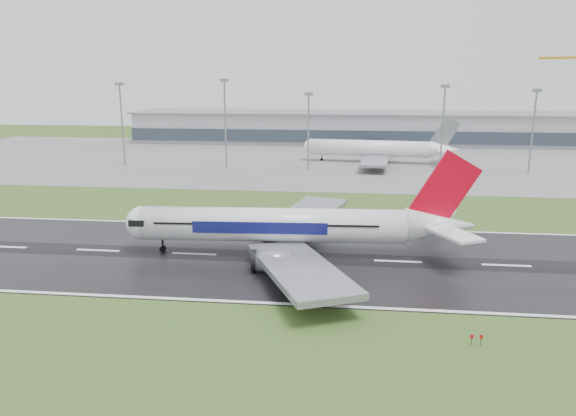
# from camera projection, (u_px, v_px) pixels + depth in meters

# --- Properties ---
(ground) EXTENTS (520.00, 520.00, 0.00)m
(ground) POSITION_uv_depth(u_px,v_px,m) (398.00, 262.00, 102.63)
(ground) COLOR #314F1D
(ground) RESTS_ON ground
(runway) EXTENTS (400.00, 45.00, 0.10)m
(runway) POSITION_uv_depth(u_px,v_px,m) (398.00, 262.00, 102.62)
(runway) COLOR black
(runway) RESTS_ON ground
(apron) EXTENTS (400.00, 130.00, 0.08)m
(apron) POSITION_uv_depth(u_px,v_px,m) (372.00, 160.00, 223.15)
(apron) COLOR slate
(apron) RESTS_ON ground
(terminal) EXTENTS (240.00, 36.00, 15.00)m
(terminal) POSITION_uv_depth(u_px,v_px,m) (368.00, 128.00, 279.19)
(terminal) COLOR #9598A0
(terminal) RESTS_ON ground
(main_airliner) EXTENTS (71.59, 68.53, 20.10)m
(main_airliner) POSITION_uv_depth(u_px,v_px,m) (297.00, 205.00, 104.42)
(main_airliner) COLOR silver
(main_airliner) RESTS_ON runway
(parked_airliner) EXTENTS (67.87, 64.03, 18.26)m
(parked_airliner) POSITION_uv_depth(u_px,v_px,m) (376.00, 140.00, 215.27)
(parked_airliner) COLOR white
(parked_airliner) RESTS_ON apron
(floodmast_0) EXTENTS (0.64, 0.64, 30.58)m
(floodmast_0) POSITION_uv_depth(u_px,v_px,m) (122.00, 127.00, 205.65)
(floodmast_0) COLOR gray
(floodmast_0) RESTS_ON ground
(floodmast_1) EXTENTS (0.64, 0.64, 32.00)m
(floodmast_1) POSITION_uv_depth(u_px,v_px,m) (225.00, 126.00, 201.16)
(floodmast_1) COLOR gray
(floodmast_1) RESTS_ON ground
(floodmast_2) EXTENTS (0.64, 0.64, 27.21)m
(floodmast_2) POSITION_uv_depth(u_px,v_px,m) (308.00, 133.00, 198.40)
(floodmast_2) COLOR gray
(floodmast_2) RESTS_ON ground
(floodmast_3) EXTENTS (0.64, 0.64, 30.06)m
(floodmast_3) POSITION_uv_depth(u_px,v_px,m) (442.00, 131.00, 192.88)
(floodmast_3) COLOR gray
(floodmast_3) RESTS_ON ground
(floodmast_4) EXTENTS (0.64, 0.64, 28.72)m
(floodmast_4) POSITION_uv_depth(u_px,v_px,m) (532.00, 134.00, 189.71)
(floodmast_4) COLOR gray
(floodmast_4) RESTS_ON ground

